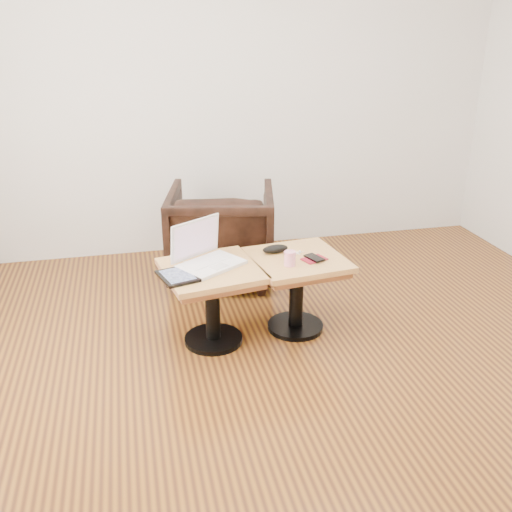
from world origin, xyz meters
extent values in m
cube|color=#402212|center=(0.00, 0.00, 0.00)|extent=(4.50, 4.50, 0.01)
cube|color=white|center=(0.00, 2.25, 1.35)|extent=(4.50, 0.02, 2.70)
cylinder|color=black|center=(-0.47, 0.62, 0.02)|extent=(0.36, 0.36, 0.03)
cylinder|color=black|center=(-0.47, 0.62, 0.25)|extent=(0.09, 0.09, 0.44)
cube|color=brown|center=(-0.47, 0.62, 0.45)|extent=(0.59, 0.59, 0.04)
cube|color=#A46A43|center=(-0.47, 0.62, 0.49)|extent=(0.64, 0.64, 0.04)
cylinder|color=black|center=(0.08, 0.66, 0.02)|extent=(0.36, 0.36, 0.03)
cylinder|color=black|center=(0.08, 0.66, 0.25)|extent=(0.09, 0.09, 0.44)
cube|color=brown|center=(0.08, 0.66, 0.45)|extent=(0.57, 0.57, 0.04)
cube|color=#A46A43|center=(0.08, 0.66, 0.49)|extent=(0.62, 0.62, 0.04)
cube|color=white|center=(-0.47, 0.64, 0.52)|extent=(0.45, 0.41, 0.02)
cube|color=silver|center=(-0.49, 0.67, 0.53)|extent=(0.32, 0.27, 0.00)
cube|color=silver|center=(-0.43, 0.58, 0.53)|extent=(0.12, 0.11, 0.00)
cube|color=white|center=(-0.54, 0.76, 0.65)|extent=(0.33, 0.23, 0.24)
cube|color=maroon|center=(-0.54, 0.76, 0.65)|extent=(0.28, 0.19, 0.20)
cube|color=black|center=(-0.68, 0.52, 0.51)|extent=(0.25, 0.29, 0.02)
cube|color=#191E38|center=(-0.68, 0.52, 0.52)|extent=(0.21, 0.24, 0.00)
cube|color=white|center=(-0.68, 0.78, 0.52)|extent=(0.05, 0.05, 0.03)
ellipsoid|color=black|center=(-0.04, 0.76, 0.53)|extent=(0.18, 0.09, 0.05)
cylinder|color=#F33C84|center=(-0.01, 0.55, 0.55)|extent=(0.09, 0.09, 0.09)
sphere|color=white|center=(0.09, 0.71, 0.51)|extent=(0.02, 0.02, 0.02)
sphere|color=white|center=(0.11, 0.73, 0.51)|extent=(0.02, 0.02, 0.02)
sphere|color=white|center=(0.08, 0.73, 0.51)|extent=(0.02, 0.02, 0.02)
cylinder|color=white|center=(0.09, 0.71, 0.51)|extent=(0.08, 0.05, 0.00)
cube|color=maroon|center=(0.17, 0.60, 0.51)|extent=(0.17, 0.15, 0.01)
cube|color=black|center=(0.17, 0.60, 0.52)|extent=(0.11, 0.14, 0.01)
imported|color=black|center=(-0.25, 1.56, 0.36)|extent=(0.93, 0.95, 0.73)
camera|label=1|loc=(-0.91, -2.48, 1.87)|focal=40.00mm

